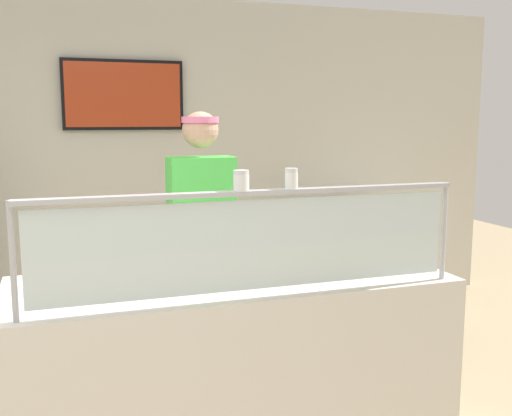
% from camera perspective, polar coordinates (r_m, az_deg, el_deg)
% --- Properties ---
extents(ground_plane, '(12.00, 12.00, 0.00)m').
position_cam_1_polar(ground_plane, '(3.80, -4.95, -18.35)').
color(ground_plane, tan).
rests_on(ground_plane, ground).
extents(shop_rear_unit, '(6.52, 0.13, 2.70)m').
position_cam_1_polar(shop_rear_unit, '(5.08, -9.86, 4.40)').
color(shop_rear_unit, beige).
rests_on(shop_rear_unit, ground).
extents(serving_counter, '(2.12, 0.79, 0.95)m').
position_cam_1_polar(serving_counter, '(3.07, -2.23, -15.36)').
color(serving_counter, silver).
rests_on(serving_counter, ground).
extents(sneeze_guard, '(1.94, 0.06, 0.47)m').
position_cam_1_polar(sneeze_guard, '(2.53, -0.17, -2.23)').
color(sneeze_guard, '#B2B5BC').
rests_on(sneeze_guard, serving_counter).
extents(pizza_tray, '(0.42, 0.42, 0.04)m').
position_cam_1_polar(pizza_tray, '(2.93, -1.04, -6.31)').
color(pizza_tray, '#9EA0A8').
rests_on(pizza_tray, serving_counter).
extents(pizza_server, '(0.10, 0.29, 0.01)m').
position_cam_1_polar(pizza_server, '(2.90, -1.06, -6.00)').
color(pizza_server, '#ADAFB7').
rests_on(pizza_server, pizza_tray).
extents(parmesan_shaker, '(0.07, 0.07, 0.09)m').
position_cam_1_polar(parmesan_shaker, '(2.48, -1.43, 2.52)').
color(parmesan_shaker, white).
rests_on(parmesan_shaker, sneeze_guard).
extents(pepper_flake_shaker, '(0.06, 0.06, 0.09)m').
position_cam_1_polar(pepper_flake_shaker, '(2.56, 3.42, 2.71)').
color(pepper_flake_shaker, white).
rests_on(pepper_flake_shaker, sneeze_guard).
extents(worker_figure, '(0.41, 0.50, 1.76)m').
position_cam_1_polar(worker_figure, '(3.52, -5.12, -3.14)').
color(worker_figure, '#23232D').
rests_on(worker_figure, ground).
extents(prep_shelf, '(0.70, 0.55, 0.85)m').
position_cam_1_polar(prep_shelf, '(5.33, 10.19, -5.61)').
color(prep_shelf, '#B7BABF').
rests_on(prep_shelf, ground).
extents(pizza_box_stack, '(0.44, 0.43, 0.13)m').
position_cam_1_polar(pizza_box_stack, '(5.24, 10.38, -0.39)').
color(pizza_box_stack, silver).
rests_on(pizza_box_stack, prep_shelf).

